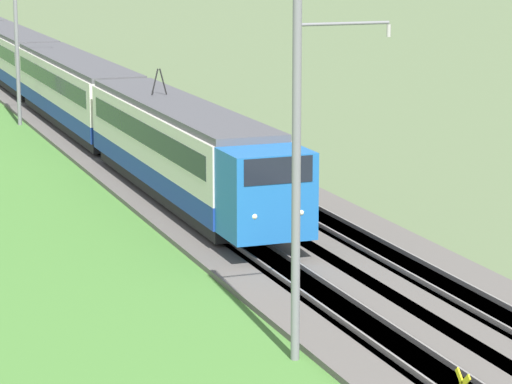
{
  "coord_description": "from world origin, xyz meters",
  "views": [
    {
      "loc": [
        -18.56,
        13.5,
        10.52
      ],
      "look_at": [
        17.74,
        0.0,
        2.26
      ],
      "focal_mm": 85.0,
      "sensor_mm": 36.0,
      "label": 1
    }
  ],
  "objects": [
    {
      "name": "ballast_main",
      "position": [
        50.0,
        0.0,
        0.15
      ],
      "size": [
        240.0,
        4.4,
        0.3
      ],
      "color": "#605B56",
      "rests_on": "ground"
    },
    {
      "name": "ballast_adjacent",
      "position": [
        50.0,
        -3.8,
        0.15
      ],
      "size": [
        240.0,
        4.4,
        0.3
      ],
      "color": "#605B56",
      "rests_on": "ground"
    },
    {
      "name": "catenary_mast_mid",
      "position": [
        48.54,
        2.52,
        4.73
      ],
      "size": [
        0.22,
        2.56,
        9.16
      ],
      "color": "slate",
      "rests_on": "ground"
    },
    {
      "name": "track_adjacent",
      "position": [
        50.0,
        -3.8,
        0.16
      ],
      "size": [
        240.0,
        1.57,
        0.45
      ],
      "color": "#4C4238",
      "rests_on": "ground"
    },
    {
      "name": "catenary_mast_near",
      "position": [
        8.0,
        2.53,
        4.81
      ],
      "size": [
        0.22,
        2.56,
        9.33
      ],
      "color": "slate",
      "rests_on": "ground"
    },
    {
      "name": "passenger_train",
      "position": [
        55.84,
        0.0,
        2.42
      ],
      "size": [
        79.71,
        2.88,
        5.15
      ],
      "rotation": [
        0.0,
        0.0,
        3.14
      ],
      "color": "blue",
      "rests_on": "ground"
    },
    {
      "name": "track_main",
      "position": [
        50.0,
        0.0,
        0.16
      ],
      "size": [
        240.0,
        1.57,
        0.45
      ],
      "color": "#4C4238",
      "rests_on": "ground"
    }
  ]
}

